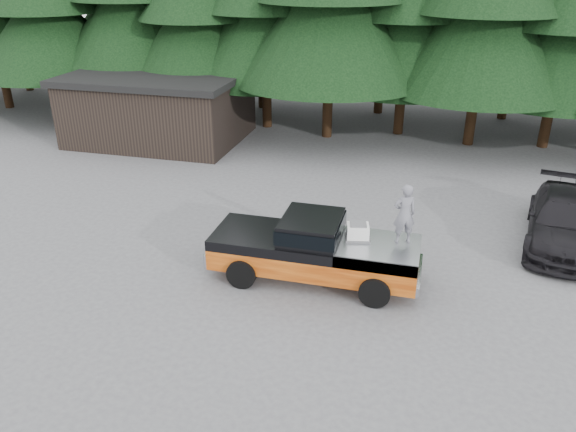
% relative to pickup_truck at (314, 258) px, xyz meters
% --- Properties ---
extents(ground, '(120.00, 120.00, 0.00)m').
position_rel_pickup_truck_xyz_m(ground, '(-1.36, -0.66, -0.67)').
color(ground, '#4D4D4F').
rests_on(ground, ground).
extents(pickup_truck, '(6.00, 2.04, 1.33)m').
position_rel_pickup_truck_xyz_m(pickup_truck, '(0.00, 0.00, 0.00)').
color(pickup_truck, orange).
rests_on(pickup_truck, ground).
extents(truck_cab, '(1.66, 1.90, 0.59)m').
position_rel_pickup_truck_xyz_m(truck_cab, '(-0.10, 0.00, 0.96)').
color(truck_cab, black).
rests_on(truck_cab, pickup_truck).
extents(air_compressor, '(0.69, 0.61, 0.41)m').
position_rel_pickup_truck_xyz_m(air_compressor, '(1.17, 0.18, 0.87)').
color(air_compressor, white).
rests_on(air_compressor, pickup_truck).
extents(man_on_bed, '(0.73, 0.61, 1.70)m').
position_rel_pickup_truck_xyz_m(man_on_bed, '(2.38, 0.31, 1.51)').
color(man_on_bed, slate).
rests_on(man_on_bed, pickup_truck).
extents(parked_car, '(3.07, 5.69, 1.57)m').
position_rel_pickup_truck_xyz_m(parked_car, '(7.27, 4.17, 0.12)').
color(parked_car, black).
rests_on(parked_car, ground).
extents(utility_building, '(8.40, 6.40, 3.30)m').
position_rel_pickup_truck_xyz_m(utility_building, '(-10.36, 11.34, 1.00)').
color(utility_building, black).
rests_on(utility_building, ground).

